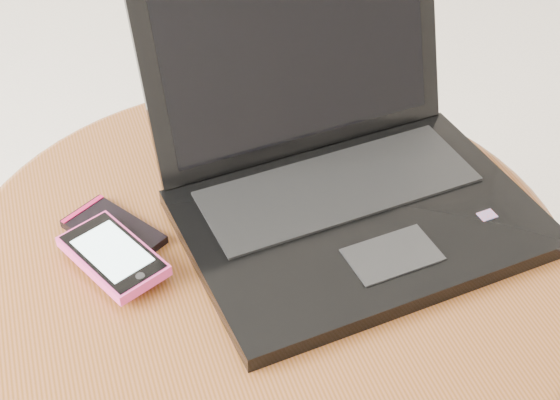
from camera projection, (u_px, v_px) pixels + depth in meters
name	position (u px, v px, depth m)	size (l,w,h in m)	color
table	(265.00, 320.00, 0.88)	(0.64, 0.64, 0.51)	brown
laptop	(341.00, 172.00, 0.84)	(0.38, 0.35, 0.23)	black
phone_black	(113.00, 231.00, 0.82)	(0.10, 0.12, 0.01)	black
phone_pink	(113.00, 256.00, 0.78)	(0.10, 0.13, 0.01)	#D93884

